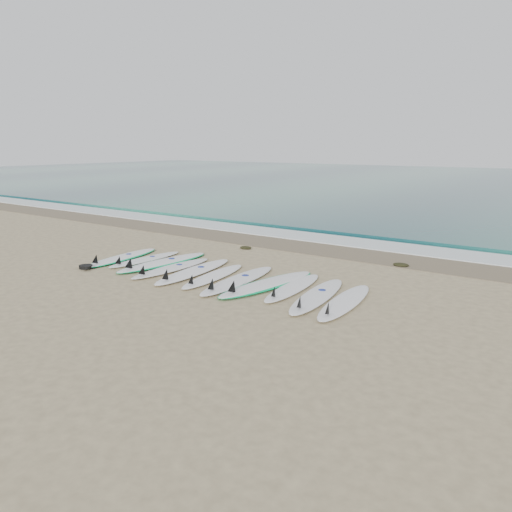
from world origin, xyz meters
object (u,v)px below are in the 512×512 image
Objects in this scene: surfboard_10 at (344,302)px; leash_coil at (86,267)px; surfboard_0 at (121,258)px; surfboard_5 at (212,276)px.

surfboard_10 is 5.65× the size of leash_coil.
surfboard_10 is (6.47, -0.08, 0.01)m from surfboard_0.
surfboard_0 is 1.18m from leash_coil.
surfboard_0 reaches higher than surfboard_5.
leash_coil is at bearing -92.26° from surfboard_0.
surfboard_10 reaches higher than surfboard_5.
surfboard_0 is 5.73× the size of leash_coil.
surfboard_0 reaches higher than leash_coil.
surfboard_5 is at bearing 19.42° from leash_coil.
surfboard_5 is at bearing 173.29° from surfboard_10.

